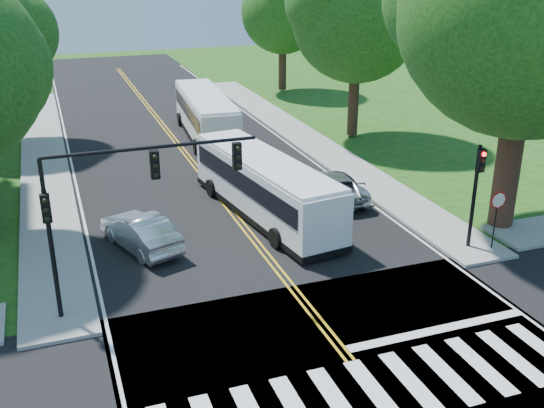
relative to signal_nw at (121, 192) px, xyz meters
name	(u,v)px	position (x,y,z in m)	size (l,w,h in m)	color
ground	(366,381)	(5.86, -6.43, -4.38)	(140.00, 140.00, 0.00)	#194812
road	(210,184)	(5.86, 11.57, -4.37)	(14.00, 96.00, 0.01)	black
cross_road	(366,381)	(5.86, -6.43, -4.37)	(60.00, 12.00, 0.01)	black
center_line	(193,163)	(5.86, 15.57, -4.36)	(0.36, 70.00, 0.01)	gold
edge_line_w	(74,175)	(-0.94, 15.57, -4.36)	(0.12, 70.00, 0.01)	silver
edge_line_e	(299,151)	(12.66, 15.57, -4.36)	(0.12, 70.00, 0.01)	silver
crosswalk	(374,391)	(5.86, -6.93, -4.36)	(12.60, 3.00, 0.01)	silver
stop_bar	(438,330)	(9.36, -4.83, -4.36)	(6.60, 0.40, 0.01)	silver
sidewalk_nw	(44,162)	(-2.44, 18.57, -4.30)	(2.60, 40.00, 0.15)	gray
sidewalk_ne	(303,136)	(14.16, 18.57, -4.30)	(2.60, 40.00, 0.15)	gray
tree_ne_big	(531,7)	(16.86, 1.57, 5.24)	(10.80, 10.80, 14.91)	#331D14
tree_east_mid	(357,17)	(17.36, 17.57, 3.48)	(8.40, 8.40, 11.93)	#331D14
tree_east_far	(283,12)	(18.36, 33.57, 2.48)	(7.20, 7.20, 10.34)	#331D14
signal_nw	(121,192)	(0.00, 0.00, 0.00)	(7.15, 0.46, 5.66)	black
signal_ne	(477,183)	(14.06, 0.01, -1.41)	(0.30, 0.46, 4.40)	black
stop_sign	(497,206)	(14.86, -0.45, -2.35)	(0.76, 0.08, 2.53)	black
bus_lead	(264,186)	(7.19, 6.40, -2.86)	(3.96, 11.29, 2.86)	white
bus_follow	(206,115)	(8.00, 20.68, -2.80)	(3.40, 11.62, 2.96)	white
hatchback	(140,232)	(1.12, 4.80, -3.61)	(1.60, 4.58, 1.51)	silver
suv	(332,186)	(11.12, 7.33, -3.68)	(2.27, 4.92, 1.37)	silver
dark_sedan	(336,182)	(11.67, 8.09, -3.81)	(1.57, 3.87, 1.12)	black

